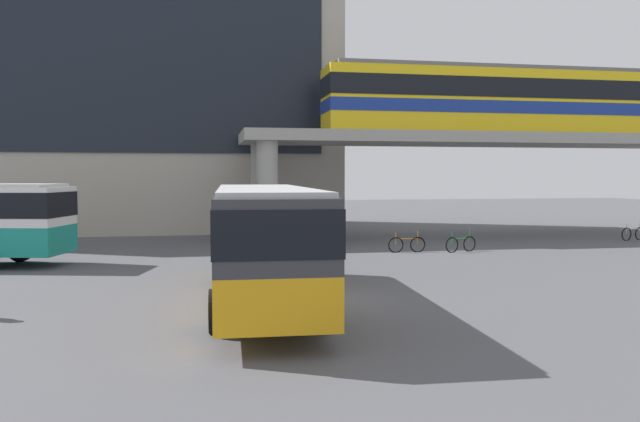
{
  "coord_description": "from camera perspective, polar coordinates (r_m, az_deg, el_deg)",
  "views": [
    {
      "loc": [
        -2.97,
        -17.18,
        3.55
      ],
      "look_at": [
        1.29,
        5.84,
        2.2
      ],
      "focal_mm": 34.83,
      "sensor_mm": 36.0,
      "label": 1
    }
  ],
  "objects": [
    {
      "name": "ground_plane",
      "position": [
        27.57,
        -4.22,
        -4.11
      ],
      "size": [
        120.0,
        120.0,
        0.0
      ],
      "primitive_type": "plane",
      "color": "#515156"
    },
    {
      "name": "station_building",
      "position": [
        43.34,
        -19.1,
        10.34
      ],
      "size": [
        29.54,
        10.58,
        17.98
      ],
      "color": "#B2A899",
      "rests_on": "ground_plane"
    },
    {
      "name": "elevated_platform",
      "position": [
        38.09,
        17.39,
        5.39
      ],
      "size": [
        31.68,
        5.65,
        5.91
      ],
      "color": "#9E9B93",
      "rests_on": "ground_plane"
    },
    {
      "name": "train",
      "position": [
        38.52,
        18.07,
        9.59
      ],
      "size": [
        23.41,
        2.96,
        3.84
      ],
      "color": "yellow",
      "rests_on": "elevated_platform"
    },
    {
      "name": "bus_main",
      "position": [
        17.17,
        -5.27,
        -1.93
      ],
      "size": [
        3.05,
        11.12,
        3.22
      ],
      "color": "orange",
      "rests_on": "ground_plane"
    },
    {
      "name": "bicycle_brown",
      "position": [
        28.93,
        7.98,
        -3.06
      ],
      "size": [
        1.79,
        0.08,
        1.04
      ],
      "color": "black",
      "rests_on": "ground_plane"
    },
    {
      "name": "bicycle_silver",
      "position": [
        38.06,
        26.83,
        -1.86
      ],
      "size": [
        1.75,
        0.49,
        1.04
      ],
      "color": "black",
      "rests_on": "ground_plane"
    },
    {
      "name": "bicycle_green",
      "position": [
        29.56,
        12.81,
        -2.98
      ],
      "size": [
        1.72,
        0.6,
        1.04
      ],
      "color": "black",
      "rests_on": "ground_plane"
    }
  ]
}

